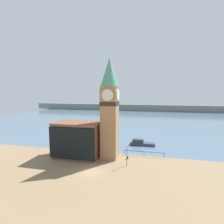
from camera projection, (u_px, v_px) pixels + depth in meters
name	position (u px, v px, depth m)	size (l,w,h in m)	color
ground_plane	(91.00, 172.00, 32.42)	(160.00, 160.00, 0.00)	#846B4C
water	(133.00, 118.00, 100.82)	(160.00, 120.00, 0.00)	slate
far_shoreline	(139.00, 108.00, 139.24)	(180.00, 3.00, 5.00)	gray
pier_railing	(144.00, 152.00, 40.33)	(9.59, 0.08, 1.09)	#232328
clock_tower	(110.00, 106.00, 38.32)	(4.03, 4.03, 22.15)	#9E754C
pier_building	(78.00, 139.00, 40.11)	(10.39, 6.89, 7.96)	brown
boat_near	(141.00, 143.00, 48.80)	(6.80, 2.16, 1.71)	#333856
mooring_bollard_near	(127.00, 157.00, 38.70)	(0.36, 0.36, 0.67)	#2D2D33
lamp_post	(127.00, 151.00, 34.80)	(0.32, 0.32, 4.35)	#2D2D33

